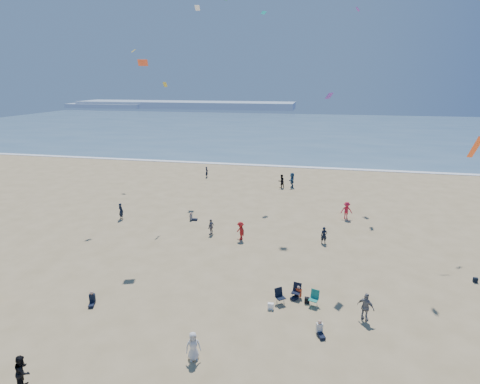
# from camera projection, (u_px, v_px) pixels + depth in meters

# --- Properties ---
(ground) EXTENTS (220.00, 220.00, 0.00)m
(ground) POSITION_uv_depth(u_px,v_px,m) (167.00, 364.00, 18.25)
(ground) COLOR tan
(ground) RESTS_ON ground
(ocean) EXTENTS (220.00, 100.00, 0.06)m
(ocean) POSITION_uv_depth(u_px,v_px,m) (294.00, 129.00, 107.40)
(ocean) COLOR #476B84
(ocean) RESTS_ON ground
(surf_line) EXTENTS (220.00, 1.20, 0.08)m
(surf_line) POSITION_uv_depth(u_px,v_px,m) (274.00, 166.00, 60.47)
(surf_line) COLOR white
(surf_line) RESTS_ON ground
(headland_far) EXTENTS (110.00, 20.00, 3.20)m
(headland_far) POSITION_uv_depth(u_px,v_px,m) (185.00, 105.00, 188.97)
(headland_far) COLOR #7A8EA8
(headland_far) RESTS_ON ground
(headland_near) EXTENTS (40.00, 14.00, 2.00)m
(headland_near) POSITION_uv_depth(u_px,v_px,m) (108.00, 106.00, 192.20)
(headland_near) COLOR #7A8EA8
(headland_near) RESTS_ON ground
(standing_flyers) EXTENTS (35.90, 44.23, 1.93)m
(standing_flyers) POSITION_uv_depth(u_px,v_px,m) (301.00, 242.00, 29.88)
(standing_flyers) COLOR white
(standing_flyers) RESTS_ON ground
(seated_group) EXTENTS (14.64, 27.97, 0.84)m
(seated_group) POSITION_uv_depth(u_px,v_px,m) (226.00, 302.00, 22.63)
(seated_group) COLOR silver
(seated_group) RESTS_ON ground
(chair_cluster) EXTENTS (2.80, 1.59, 1.00)m
(chair_cluster) POSITION_uv_depth(u_px,v_px,m) (297.00, 296.00, 23.13)
(chair_cluster) COLOR black
(chair_cluster) RESTS_ON ground
(white_tote) EXTENTS (0.35, 0.20, 0.40)m
(white_tote) POSITION_uv_depth(u_px,v_px,m) (271.00, 306.00, 22.57)
(white_tote) COLOR white
(white_tote) RESTS_ON ground
(black_backpack) EXTENTS (0.30, 0.22, 0.38)m
(black_backpack) POSITION_uv_depth(u_px,v_px,m) (307.00, 300.00, 23.20)
(black_backpack) COLOR black
(black_backpack) RESTS_ON ground
(navy_bag) EXTENTS (0.28, 0.18, 0.34)m
(navy_bag) POSITION_uv_depth(u_px,v_px,m) (475.00, 280.00, 25.59)
(navy_bag) COLOR black
(navy_bag) RESTS_ON ground
(kites_aloft) EXTENTS (40.48, 40.06, 26.25)m
(kites_aloft) POSITION_uv_depth(u_px,v_px,m) (369.00, 48.00, 24.88)
(kites_aloft) COLOR #D84725
(kites_aloft) RESTS_ON ground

